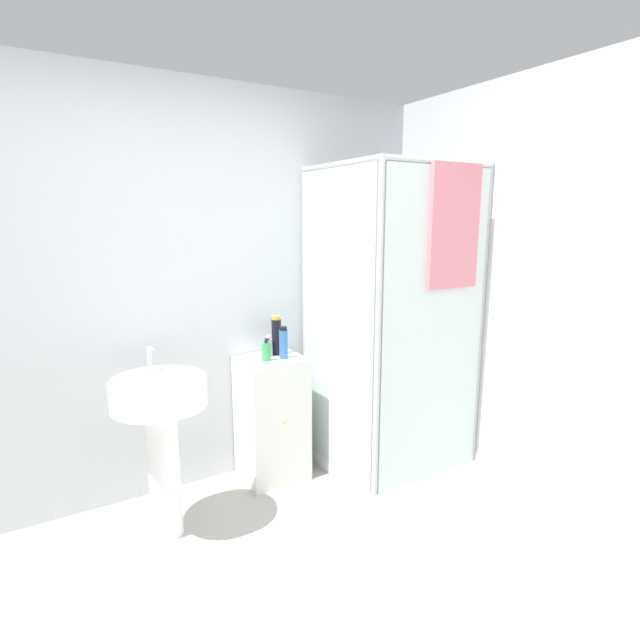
{
  "coord_description": "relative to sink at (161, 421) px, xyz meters",
  "views": [
    {
      "loc": [
        -0.84,
        -1.31,
        1.7
      ],
      "look_at": [
        0.64,
        1.15,
        1.11
      ],
      "focal_mm": 28.0,
      "sensor_mm": 36.0,
      "label": 1
    }
  ],
  "objects": [
    {
      "name": "lotion_bottle_white",
      "position": [
        0.77,
        0.31,
        0.22
      ],
      "size": [
        0.06,
        0.06,
        0.14
      ],
      "color": "#B299C6",
      "rests_on": "vanity_cabinet"
    },
    {
      "name": "soap_dispenser",
      "position": [
        0.72,
        0.23,
        0.22
      ],
      "size": [
        0.06,
        0.06,
        0.15
      ],
      "color": "green",
      "rests_on": "vanity_cabinet"
    },
    {
      "name": "shampoo_bottle_blue",
      "position": [
        0.83,
        0.22,
        0.27
      ],
      "size": [
        0.05,
        0.05,
        0.21
      ],
      "color": "#2D66A3",
      "rests_on": "vanity_cabinet"
    },
    {
      "name": "shower_enclosure",
      "position": [
        1.48,
        -0.06,
        -0.07
      ],
      "size": [
        0.86,
        0.89,
        2.02
      ],
      "color": "white",
      "rests_on": "ground_plane"
    },
    {
      "name": "wall_right",
      "position": [
        1.99,
        -1.21,
        0.59
      ],
      "size": [
        0.06,
        6.4,
        2.5
      ],
      "primitive_type": "cube",
      "color": "silver",
      "rests_on": "ground_plane"
    },
    {
      "name": "sink",
      "position": [
        0.0,
        0.0,
        0.0
      ],
      "size": [
        0.49,
        0.49,
        1.02
      ],
      "color": "white",
      "rests_on": "ground_plane"
    },
    {
      "name": "vanity_cabinet",
      "position": [
        0.77,
        0.27,
        -0.25
      ],
      "size": [
        0.4,
        0.38,
        0.82
      ],
      "color": "silver",
      "rests_on": "ground_plane"
    },
    {
      "name": "shampoo_bottle_tall_black",
      "position": [
        0.84,
        0.33,
        0.29
      ],
      "size": [
        0.06,
        0.06,
        0.26
      ],
      "color": "black",
      "rests_on": "vanity_cabinet"
    },
    {
      "name": "wall_back",
      "position": [
        0.29,
        0.49,
        0.59
      ],
      "size": [
        6.4,
        0.06,
        2.5
      ],
      "primitive_type": "cube",
      "color": "silver",
      "rests_on": "ground_plane"
    }
  ]
}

